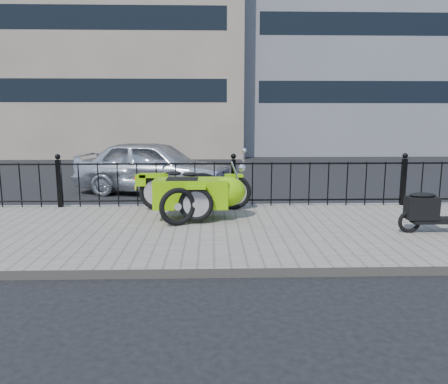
{
  "coord_description": "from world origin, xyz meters",
  "views": [
    {
      "loc": [
        -0.45,
        -7.45,
        1.96
      ],
      "look_at": [
        -0.23,
        -0.1,
        0.66
      ],
      "focal_mm": 35.0,
      "sensor_mm": 36.0,
      "label": 1
    }
  ],
  "objects_px": {
    "spare_tire": "(178,207)",
    "sedan_car": "(154,167)",
    "scooter": "(435,211)",
    "motorcycle_sidecar": "(201,191)"
  },
  "relations": [
    {
      "from": "motorcycle_sidecar",
      "to": "scooter",
      "type": "height_order",
      "value": "motorcycle_sidecar"
    },
    {
      "from": "spare_tire",
      "to": "scooter",
      "type": "bearing_deg",
      "value": -7.72
    },
    {
      "from": "motorcycle_sidecar",
      "to": "sedan_car",
      "type": "height_order",
      "value": "sedan_car"
    },
    {
      "from": "spare_tire",
      "to": "sedan_car",
      "type": "height_order",
      "value": "sedan_car"
    },
    {
      "from": "spare_tire",
      "to": "sedan_car",
      "type": "bearing_deg",
      "value": 102.89
    },
    {
      "from": "spare_tire",
      "to": "sedan_car",
      "type": "xyz_separation_m",
      "value": [
        -0.87,
        3.81,
        0.23
      ]
    },
    {
      "from": "scooter",
      "to": "sedan_car",
      "type": "relative_size",
      "value": 0.34
    },
    {
      "from": "scooter",
      "to": "spare_tire",
      "type": "xyz_separation_m",
      "value": [
        -4.09,
        0.55,
        -0.03
      ]
    },
    {
      "from": "motorcycle_sidecar",
      "to": "sedan_car",
      "type": "relative_size",
      "value": 0.58
    },
    {
      "from": "motorcycle_sidecar",
      "to": "scooter",
      "type": "distance_m",
      "value": 3.89
    }
  ]
}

